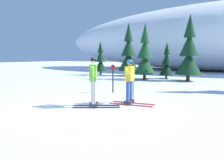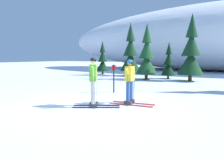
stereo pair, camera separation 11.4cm
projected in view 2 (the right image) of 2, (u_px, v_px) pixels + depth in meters
name	position (u px, v px, depth m)	size (l,w,h in m)	color
ground_plane	(90.00, 104.00, 7.89)	(120.00, 120.00, 0.00)	white
skier_yellow_jacket	(130.00, 81.00, 7.70)	(1.74, 0.83, 1.70)	red
skier_lime_jacket	(94.00, 81.00, 7.27)	(1.64, 1.19, 1.79)	black
pine_tree_far_left	(103.00, 60.00, 21.08)	(1.32, 1.32, 3.42)	#47301E
pine_tree_left	(130.00, 54.00, 19.19)	(1.92, 1.92, 4.97)	#47301E
pine_tree_center_left	(147.00, 56.00, 16.19)	(1.71, 1.71, 4.43)	#47301E
pine_tree_center_right	(169.00, 63.00, 16.75)	(1.16, 1.16, 3.01)	#47301E
pine_tree_right	(191.00, 53.00, 14.98)	(1.90, 1.90, 4.93)	#47301E
trail_marker_post	(114.00, 77.00, 10.24)	(0.28, 0.07, 1.41)	black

